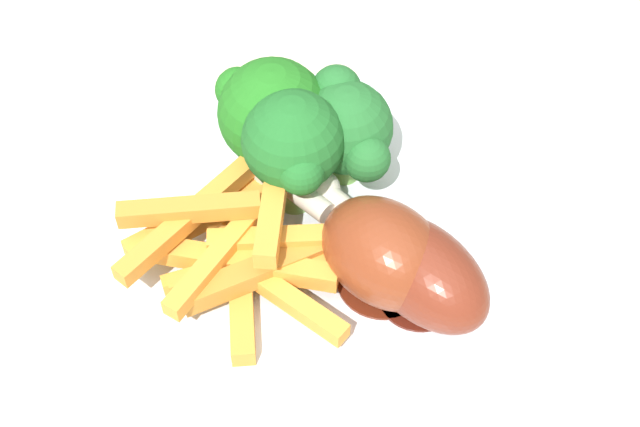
% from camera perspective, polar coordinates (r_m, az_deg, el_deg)
% --- Properties ---
extents(dining_table, '(1.00, 0.76, 0.71)m').
position_cam_1_polar(dining_table, '(0.57, -1.23, -10.44)').
color(dining_table, beige).
rests_on(dining_table, ground_plane).
extents(dinner_plate, '(0.25, 0.25, 0.01)m').
position_cam_1_polar(dinner_plate, '(0.48, -0.00, -1.91)').
color(dinner_plate, silver).
rests_on(dinner_plate, dining_table).
extents(broccoli_floret_front, '(0.06, 0.06, 0.08)m').
position_cam_1_polar(broccoli_floret_front, '(0.45, -1.68, 4.54)').
color(broccoli_floret_front, '#84BB5D').
rests_on(broccoli_floret_front, dinner_plate).
extents(broccoli_floret_middle, '(0.07, 0.06, 0.07)m').
position_cam_1_polar(broccoli_floret_middle, '(0.47, -2.93, 6.42)').
color(broccoli_floret_middle, '#82A347').
rests_on(broccoli_floret_middle, dinner_plate).
extents(broccoli_floret_back, '(0.06, 0.05, 0.06)m').
position_cam_1_polar(broccoli_floret_back, '(0.47, 1.59, 5.84)').
color(broccoli_floret_back, '#76B150').
rests_on(broccoli_floret_back, dinner_plate).
extents(carrot_fries_pile, '(0.13, 0.12, 0.04)m').
position_cam_1_polar(carrot_fries_pile, '(0.45, -4.94, -2.01)').
color(carrot_fries_pile, orange).
rests_on(carrot_fries_pile, dinner_plate).
extents(chicken_drumstick_near, '(0.12, 0.05, 0.04)m').
position_cam_1_polar(chicken_drumstick_near, '(0.44, 6.19, -3.45)').
color(chicken_drumstick_near, '#4E190F').
rests_on(chicken_drumstick_near, dinner_plate).
extents(chicken_drumstick_far, '(0.13, 0.05, 0.05)m').
position_cam_1_polar(chicken_drumstick_far, '(0.44, 3.71, -2.26)').
color(chicken_drumstick_far, '#571E10').
rests_on(chicken_drumstick_far, dinner_plate).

